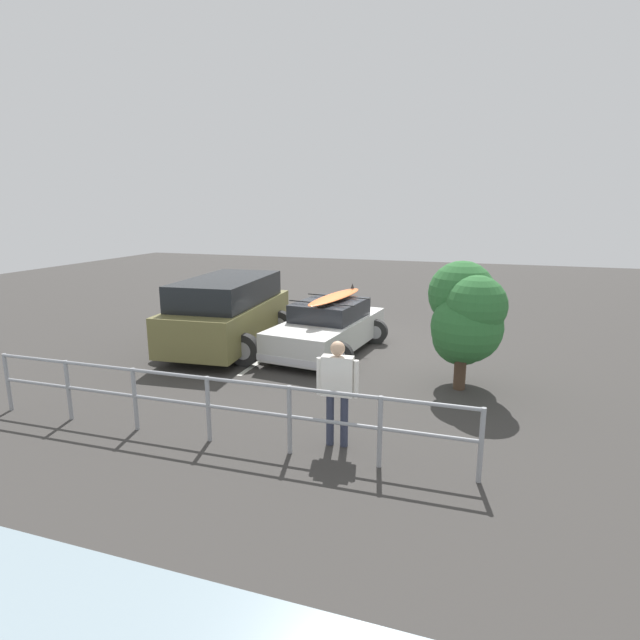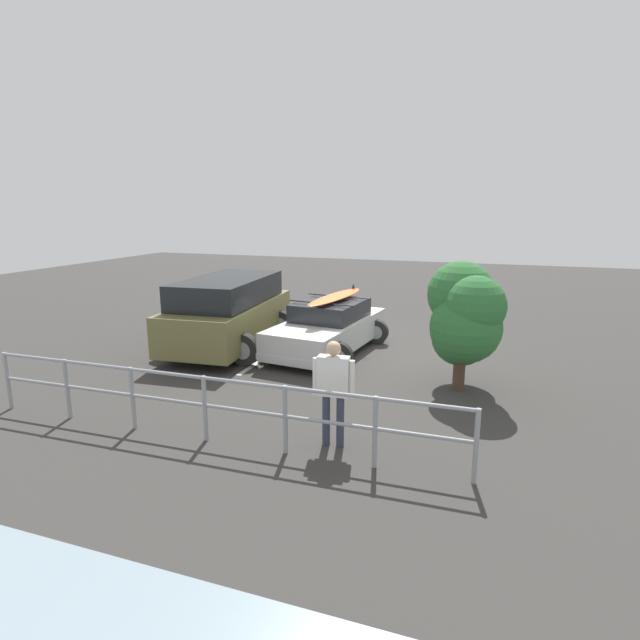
{
  "view_description": "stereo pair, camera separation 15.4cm",
  "coord_description": "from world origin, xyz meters",
  "px_view_note": "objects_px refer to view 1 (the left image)",
  "views": [
    {
      "loc": [
        -3.15,
        11.99,
        3.62
      ],
      "look_at": [
        0.52,
        0.9,
        0.95
      ],
      "focal_mm": 28.0,
      "sensor_mm": 36.0,
      "label": 1
    },
    {
      "loc": [
        -3.3,
        11.94,
        3.62
      ],
      "look_at": [
        0.52,
        0.9,
        0.95
      ],
      "focal_mm": 28.0,
      "sensor_mm": 36.0,
      "label": 2
    }
  ],
  "objects_px": {
    "person_bystander": "(337,384)",
    "bush_near_left": "(467,314)",
    "suv_car": "(228,312)",
    "sedan_car": "(328,327)"
  },
  "relations": [
    {
      "from": "person_bystander",
      "to": "bush_near_left",
      "type": "bearing_deg",
      "value": -118.67
    },
    {
      "from": "suv_car",
      "to": "person_bystander",
      "type": "height_order",
      "value": "suv_car"
    },
    {
      "from": "suv_car",
      "to": "bush_near_left",
      "type": "height_order",
      "value": "bush_near_left"
    },
    {
      "from": "sedan_car",
      "to": "person_bystander",
      "type": "distance_m",
      "value": 5.18
    },
    {
      "from": "person_bystander",
      "to": "suv_car",
      "type": "bearing_deg",
      "value": -45.95
    },
    {
      "from": "sedan_car",
      "to": "suv_car",
      "type": "height_order",
      "value": "suv_car"
    },
    {
      "from": "suv_car",
      "to": "bush_near_left",
      "type": "xyz_separation_m",
      "value": [
        -5.95,
        1.24,
        0.6
      ]
    },
    {
      "from": "sedan_car",
      "to": "suv_car",
      "type": "distance_m",
      "value": 2.63
    },
    {
      "from": "person_bystander",
      "to": "sedan_car",
      "type": "bearing_deg",
      "value": -71.04
    },
    {
      "from": "suv_car",
      "to": "person_bystander",
      "type": "relative_size",
      "value": 2.79
    }
  ]
}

